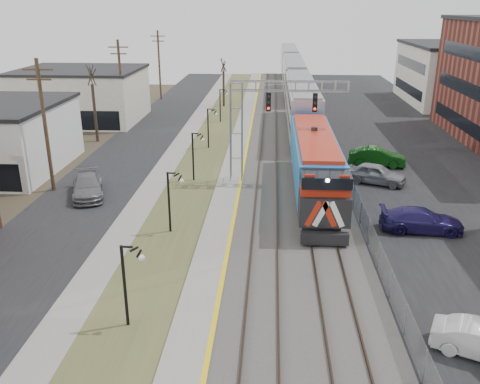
{
  "coord_description": "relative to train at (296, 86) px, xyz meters",
  "views": [
    {
      "loc": [
        2.24,
        -10.97,
        13.61
      ],
      "look_at": [
        0.39,
        18.58,
        2.6
      ],
      "focal_mm": 38.0,
      "sensor_mm": 36.0,
      "label": 1
    }
  ],
  "objects": [
    {
      "name": "street_west",
      "position": [
        -17.0,
        -25.63,
        -2.9
      ],
      "size": [
        7.0,
        120.0,
        0.04
      ],
      "primitive_type": "cube",
      "color": "black",
      "rests_on": "ground"
    },
    {
      "name": "car_lot_d",
      "position": [
        6.35,
        -41.55,
        -2.17
      ],
      "size": [
        5.25,
        2.36,
        1.49
      ],
      "primitive_type": "imported",
      "rotation": [
        0.0,
        0.0,
        1.52
      ],
      "color": "#1D154C",
      "rests_on": "ground"
    },
    {
      "name": "platform",
      "position": [
        -6.5,
        -25.63,
        -2.8
      ],
      "size": [
        2.0,
        120.0,
        0.24
      ],
      "primitive_type": "cube",
      "color": "gray",
      "rests_on": "ground"
    },
    {
      "name": "car_lot_e",
      "position": [
        5.21,
        -32.43,
        -2.11
      ],
      "size": [
        5.09,
        3.63,
        1.61
      ],
      "primitive_type": "imported",
      "rotation": [
        0.0,
        0.0,
        1.16
      ],
      "color": "gray",
      "rests_on": "ground"
    },
    {
      "name": "car_street_b",
      "position": [
        -16.89,
        -36.7,
        -2.14
      ],
      "size": [
        3.85,
        5.79,
        1.56
      ],
      "primitive_type": "imported",
      "rotation": [
        0.0,
        0.0,
        0.34
      ],
      "color": "slate",
      "rests_on": "ground"
    },
    {
      "name": "parking_lot",
      "position": [
        10.5,
        -25.63,
        -2.9
      ],
      "size": [
        16.0,
        120.0,
        0.04
      ],
      "primitive_type": "cube",
      "color": "black",
      "rests_on": "ground"
    },
    {
      "name": "platform_edge",
      "position": [
        -5.62,
        -25.63,
        -2.67
      ],
      "size": [
        0.24,
        120.0,
        0.01
      ],
      "primitive_type": "cube",
      "color": "gold",
      "rests_on": "platform"
    },
    {
      "name": "car_lot_f",
      "position": [
        6.19,
        -27.6,
        -2.1
      ],
      "size": [
        5.18,
        2.57,
        1.63
      ],
      "primitive_type": "imported",
      "rotation": [
        0.0,
        0.0,
        1.39
      ],
      "color": "#0C3E0D",
      "rests_on": "ground"
    },
    {
      "name": "bare_trees",
      "position": [
        -18.16,
        -21.72,
        -0.22
      ],
      "size": [
        12.3,
        42.3,
        5.95
      ],
      "color": "#382D23",
      "rests_on": "ground"
    },
    {
      "name": "lampposts",
      "position": [
        -9.5,
        -42.35,
        -0.92
      ],
      "size": [
        0.14,
        62.14,
        4.0
      ],
      "color": "black",
      "rests_on": "ground"
    },
    {
      "name": "fence",
      "position": [
        2.7,
        -25.63,
        -2.12
      ],
      "size": [
        0.04,
        120.0,
        1.6
      ],
      "primitive_type": "cube",
      "color": "gray",
      "rests_on": "ground"
    },
    {
      "name": "ballast_bed",
      "position": [
        -1.5,
        -25.63,
        -2.82
      ],
      "size": [
        8.0,
        120.0,
        0.2
      ],
      "primitive_type": "cube",
      "color": "#595651",
      "rests_on": "ground"
    },
    {
      "name": "utility_poles",
      "position": [
        -20.0,
        -35.63,
        2.08
      ],
      "size": [
        0.28,
        80.28,
        10.0
      ],
      "color": "#4C3823",
      "rests_on": "ground"
    },
    {
      "name": "track_far",
      "position": [
        -0.0,
        -25.63,
        -2.64
      ],
      "size": [
        1.58,
        120.0,
        0.15
      ],
      "color": "#2D2119",
      "rests_on": "ballast_bed"
    },
    {
      "name": "train",
      "position": [
        0.0,
        0.0,
        0.0
      ],
      "size": [
        3.0,
        85.85,
        5.33
      ],
      "color": "#1568B1",
      "rests_on": "ground"
    },
    {
      "name": "signal_gantry",
      "position": [
        -4.28,
        -32.64,
        2.67
      ],
      "size": [
        9.0,
        1.07,
        8.15
      ],
      "color": "gray",
      "rests_on": "ground"
    },
    {
      "name": "grass_median",
      "position": [
        -9.5,
        -25.63,
        -2.89
      ],
      "size": [
        4.0,
        120.0,
        0.06
      ],
      "primitive_type": "cube",
      "color": "#464E2A",
      "rests_on": "ground"
    },
    {
      "name": "track_near",
      "position": [
        -3.5,
        -25.63,
        -2.64
      ],
      "size": [
        1.58,
        120.0,
        0.15
      ],
      "color": "#2D2119",
      "rests_on": "ballast_bed"
    },
    {
      "name": "sidewalk",
      "position": [
        -12.5,
        -25.63,
        -2.88
      ],
      "size": [
        2.0,
        120.0,
        0.08
      ],
      "primitive_type": "cube",
      "color": "gray",
      "rests_on": "ground"
    }
  ]
}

